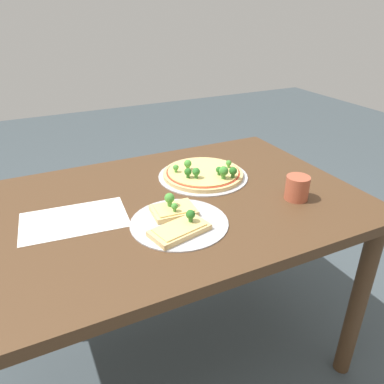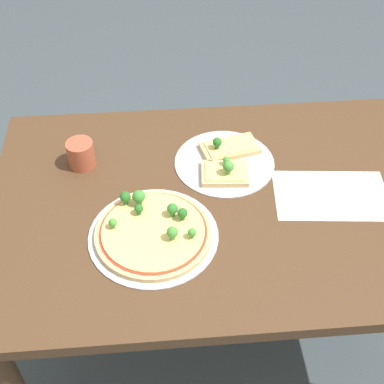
% 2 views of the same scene
% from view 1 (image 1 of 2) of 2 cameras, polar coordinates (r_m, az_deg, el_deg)
% --- Properties ---
extents(ground_plane, '(8.00, 8.00, 0.00)m').
position_cam_1_polar(ground_plane, '(1.69, -3.69, -23.49)').
color(ground_plane, '#3D474C').
extents(dining_table, '(1.32, 0.84, 0.72)m').
position_cam_1_polar(dining_table, '(1.27, -4.53, -5.16)').
color(dining_table, '#4C331E').
rests_on(dining_table, ground_plane).
extents(pizza_tray_whole, '(0.33, 0.33, 0.07)m').
position_cam_1_polar(pizza_tray_whole, '(1.39, 1.75, 2.83)').
color(pizza_tray_whole, '#B7B7BC').
rests_on(pizza_tray_whole, dining_table).
extents(pizza_tray_slice, '(0.29, 0.29, 0.07)m').
position_cam_1_polar(pizza_tray_slice, '(1.11, -2.28, -4.32)').
color(pizza_tray_slice, '#B7B7BC').
rests_on(pizza_tray_slice, dining_table).
extents(drinking_cup, '(0.08, 0.08, 0.08)m').
position_cam_1_polar(drinking_cup, '(1.27, 15.73, 0.61)').
color(drinking_cup, '#AD5138').
rests_on(drinking_cup, dining_table).
extents(paper_menu, '(0.33, 0.22, 0.00)m').
position_cam_1_polar(paper_menu, '(1.18, -17.51, -4.05)').
color(paper_menu, white).
rests_on(paper_menu, dining_table).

